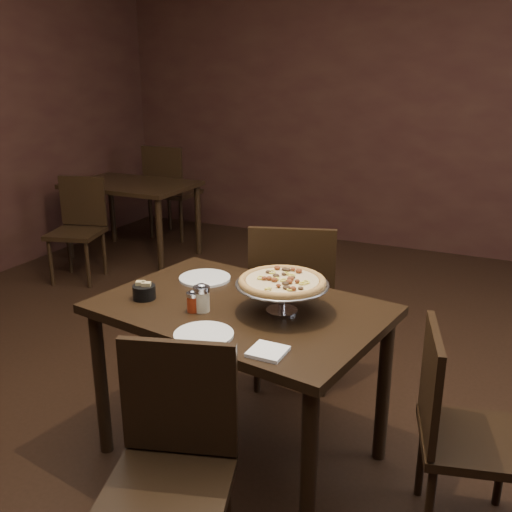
% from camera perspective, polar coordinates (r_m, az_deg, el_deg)
% --- Properties ---
extents(room, '(6.04, 7.04, 2.84)m').
position_cam_1_polar(room, '(2.28, 0.25, 11.16)').
color(room, black).
rests_on(room, ground).
extents(dining_table, '(1.29, 0.97, 0.74)m').
position_cam_1_polar(dining_table, '(2.44, -1.57, -7.05)').
color(dining_table, black).
rests_on(dining_table, ground).
extents(background_table, '(1.12, 0.75, 0.70)m').
position_cam_1_polar(background_table, '(5.38, -12.31, 6.19)').
color(background_table, black).
rests_on(background_table, ground).
extents(pizza_stand, '(0.38, 0.38, 0.16)m').
position_cam_1_polar(pizza_stand, '(2.30, 2.63, -2.60)').
color(pizza_stand, silver).
rests_on(pizza_stand, dining_table).
extents(parmesan_shaker, '(0.07, 0.07, 0.12)m').
position_cam_1_polar(parmesan_shaker, '(2.34, -5.45, -4.21)').
color(parmesan_shaker, beige).
rests_on(parmesan_shaker, dining_table).
extents(pepper_flake_shaker, '(0.05, 0.05, 0.09)m').
position_cam_1_polar(pepper_flake_shaker, '(2.34, -6.31, -4.54)').
color(pepper_flake_shaker, maroon).
rests_on(pepper_flake_shaker, dining_table).
extents(packet_caddy, '(0.10, 0.10, 0.08)m').
position_cam_1_polar(packet_caddy, '(2.51, -11.13, -3.50)').
color(packet_caddy, black).
rests_on(packet_caddy, dining_table).
extents(napkin_stack, '(0.13, 0.13, 0.01)m').
position_cam_1_polar(napkin_stack, '(2.02, 1.19, -9.52)').
color(napkin_stack, white).
rests_on(napkin_stack, dining_table).
extents(plate_left, '(0.24, 0.24, 0.01)m').
position_cam_1_polar(plate_left, '(2.70, -5.14, -2.22)').
color(plate_left, white).
rests_on(plate_left, dining_table).
extents(plate_near, '(0.22, 0.22, 0.01)m').
position_cam_1_polar(plate_near, '(2.15, -5.25, -7.84)').
color(plate_near, white).
rests_on(plate_near, dining_table).
extents(serving_spatula, '(0.16, 0.16, 0.02)m').
position_cam_1_polar(serving_spatula, '(2.24, 3.55, -3.31)').
color(serving_spatula, silver).
rests_on(serving_spatula, pizza_stand).
extents(chair_far, '(0.55, 0.55, 0.94)m').
position_cam_1_polar(chair_far, '(3.06, 3.67, -4.33)').
color(chair_far, black).
rests_on(chair_far, ground).
extents(chair_near, '(0.49, 0.49, 0.85)m').
position_cam_1_polar(chair_near, '(1.98, -8.43, -19.86)').
color(chair_near, black).
rests_on(chair_near, ground).
extents(chair_side, '(0.46, 0.46, 0.81)m').
position_cam_1_polar(chair_side, '(2.29, 19.43, -15.73)').
color(chair_side, black).
rests_on(chair_side, ground).
extents(bg_chair_far, '(0.46, 0.46, 0.96)m').
position_cam_1_polar(bg_chair_far, '(5.95, -8.60, 6.71)').
color(bg_chair_far, black).
rests_on(bg_chair_far, ground).
extents(bg_chair_near, '(0.49, 0.49, 0.84)m').
position_cam_1_polar(bg_chair_near, '(4.95, -17.30, 3.02)').
color(bg_chair_near, black).
rests_on(bg_chair_near, ground).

